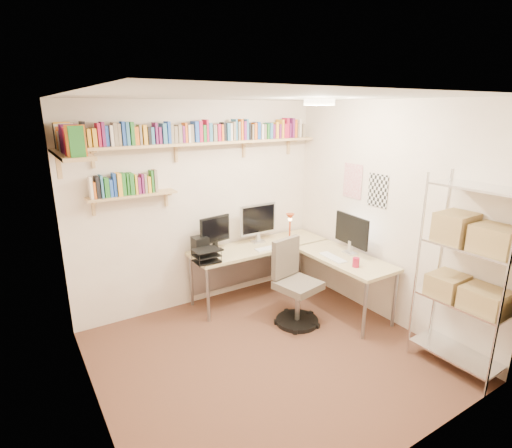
{
  "coord_description": "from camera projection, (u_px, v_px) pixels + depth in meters",
  "views": [
    {
      "loc": [
        -1.98,
        -2.89,
        2.41
      ],
      "look_at": [
        0.19,
        0.55,
        1.22
      ],
      "focal_mm": 28.0,
      "sensor_mm": 36.0,
      "label": 1
    }
  ],
  "objects": [
    {
      "name": "office_chair",
      "position": [
        294.0,
        289.0,
        4.57
      ],
      "size": [
        0.53,
        0.53,
        0.99
      ],
      "rotation": [
        0.0,
        0.0,
        0.19
      ],
      "color": "black",
      "rests_on": "ground"
    },
    {
      "name": "wall_shelves",
      "position": [
        168.0,
        145.0,
        4.28
      ],
      "size": [
        3.12,
        1.09,
        0.8
      ],
      "color": "tan",
      "rests_on": "ground"
    },
    {
      "name": "ground",
      "position": [
        269.0,
        355.0,
        4.03
      ],
      "size": [
        3.2,
        3.2,
        0.0
      ],
      "primitive_type": "plane",
      "color": "#462D1E",
      "rests_on": "ground"
    },
    {
      "name": "corner_desk",
      "position": [
        273.0,
        251.0,
        4.97
      ],
      "size": [
        1.89,
        1.8,
        1.23
      ],
      "color": "#D2C288",
      "rests_on": "ground"
    },
    {
      "name": "room_shell",
      "position": [
        271.0,
        207.0,
        3.61
      ],
      "size": [
        3.24,
        3.04,
        2.52
      ],
      "color": "beige",
      "rests_on": "ground"
    },
    {
      "name": "wire_rack",
      "position": [
        469.0,
        263.0,
        3.58
      ],
      "size": [
        0.42,
        0.82,
        1.86
      ],
      "rotation": [
        0.0,
        0.0,
        0.03
      ],
      "color": "silver",
      "rests_on": "ground"
    }
  ]
}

